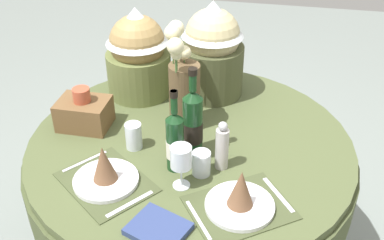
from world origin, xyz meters
The scene contains 14 objects.
dining_table centered at (0.00, 0.00, 0.64)m, with size 1.37×1.37×0.78m.
place_setting_left centered at (-0.25, -0.32, 0.83)m, with size 0.43×0.41×0.16m.
place_setting_right centered at (0.25, -0.35, 0.83)m, with size 0.43×0.41×0.16m.
flower_vase centered at (-0.05, 0.11, 0.97)m, with size 0.15×0.20×0.46m.
wine_bottle_left centered at (0.03, -0.08, 0.92)m, with size 0.08×0.08×0.38m.
wine_bottle_centre centered at (-0.02, -0.18, 0.90)m, with size 0.07×0.07×0.34m.
wine_glass_right centered at (0.02, -0.28, 0.91)m, with size 0.08×0.08×0.17m.
tumbler_near_left centered at (0.08, -0.20, 0.83)m, with size 0.07×0.07×0.10m, color silver.
tumbler_near_right centered at (-0.21, -0.09, 0.83)m, with size 0.07×0.07×0.11m, color silver.
pepper_mill centered at (0.15, -0.14, 0.87)m, with size 0.05×0.05×0.21m.
book_on_table centered at (0.00, -0.51, 0.79)m, with size 0.18×0.15×0.02m, color navy.
gift_tub_back_left centered at (-0.32, 0.35, 1.00)m, with size 0.30×0.30×0.43m.
gift_tub_back_centre centered at (0.02, 0.41, 1.02)m, with size 0.30×0.30×0.46m.
woven_basket_side_left centered at (-0.47, 0.02, 0.85)m, with size 0.21×0.16×0.18m.
Camera 1 is at (0.32, -1.52, 1.90)m, focal length 43.19 mm.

